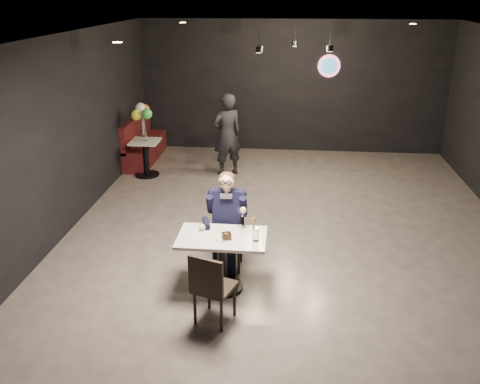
# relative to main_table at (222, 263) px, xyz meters

# --- Properties ---
(floor) EXTENTS (9.00, 9.00, 0.00)m
(floor) POSITION_rel_main_table_xyz_m (0.84, 1.71, -0.38)
(floor) COLOR gray
(floor) RESTS_ON ground
(wall_sign) EXTENTS (0.50, 0.06, 0.50)m
(wall_sign) POSITION_rel_main_table_xyz_m (1.64, 6.18, 1.62)
(wall_sign) COLOR pink
(wall_sign) RESTS_ON floor
(pendant_lights) EXTENTS (1.40, 1.20, 0.36)m
(pendant_lights) POSITION_rel_main_table_xyz_m (0.84, 3.71, 2.51)
(pendant_lights) COLOR black
(pendant_lights) RESTS_ON floor
(main_table) EXTENTS (1.10, 0.70, 0.75)m
(main_table) POSITION_rel_main_table_xyz_m (0.00, 0.00, 0.00)
(main_table) COLOR silver
(main_table) RESTS_ON floor
(chair_far) EXTENTS (0.42, 0.46, 0.92)m
(chair_far) POSITION_rel_main_table_xyz_m (0.00, 0.55, 0.09)
(chair_far) COLOR black
(chair_far) RESTS_ON floor
(chair_near) EXTENTS (0.55, 0.57, 0.92)m
(chair_near) POSITION_rel_main_table_xyz_m (0.00, -0.68, 0.09)
(chair_near) COLOR black
(chair_near) RESTS_ON floor
(seated_man) EXTENTS (0.60, 0.80, 1.44)m
(seated_man) POSITION_rel_main_table_xyz_m (0.00, 0.55, 0.34)
(seated_man) COLOR black
(seated_man) RESTS_ON floor
(dessert_plate) EXTENTS (0.23, 0.23, 0.01)m
(dessert_plate) POSITION_rel_main_table_xyz_m (0.04, -0.06, 0.38)
(dessert_plate) COLOR white
(dessert_plate) RESTS_ON main_table
(cake_slice) EXTENTS (0.13, 0.12, 0.08)m
(cake_slice) POSITION_rel_main_table_xyz_m (0.07, -0.09, 0.42)
(cake_slice) COLOR black
(cake_slice) RESTS_ON dessert_plate
(mint_leaf) EXTENTS (0.06, 0.04, 0.01)m
(mint_leaf) POSITION_rel_main_table_xyz_m (0.07, -0.12, 0.47)
(mint_leaf) COLOR #34862B
(mint_leaf) RESTS_ON cake_slice
(sundae_glass) EXTENTS (0.08, 0.08, 0.18)m
(sundae_glass) POSITION_rel_main_table_xyz_m (0.42, -0.08, 0.47)
(sundae_glass) COLOR silver
(sundae_glass) RESTS_ON main_table
(wafer_cone) EXTENTS (0.07, 0.07, 0.12)m
(wafer_cone) POSITION_rel_main_table_xyz_m (0.40, -0.07, 0.61)
(wafer_cone) COLOR tan
(wafer_cone) RESTS_ON sundae_glass
(booth_bench) EXTENTS (0.49, 1.97, 0.98)m
(booth_bench) POSITION_rel_main_table_xyz_m (-2.41, 5.10, 0.12)
(booth_bench) COLOR #3F0D14
(booth_bench) RESTS_ON floor
(side_table) EXTENTS (0.57, 0.57, 0.71)m
(side_table) POSITION_rel_main_table_xyz_m (-2.11, 4.10, -0.02)
(side_table) COLOR silver
(side_table) RESTS_ON floor
(balloon_vase) EXTENTS (0.11, 0.11, 0.16)m
(balloon_vase) POSITION_rel_main_table_xyz_m (-2.11, 4.10, 0.46)
(balloon_vase) COLOR silver
(balloon_vase) RESTS_ON side_table
(balloon_bunch) EXTENTS (0.38, 0.38, 0.63)m
(balloon_bunch) POSITION_rel_main_table_xyz_m (-2.11, 4.10, 0.84)
(balloon_bunch) COLOR #FFF535
(balloon_bunch) RESTS_ON balloon_vase
(passerby) EXTENTS (0.73, 0.65, 1.69)m
(passerby) POSITION_rel_main_table_xyz_m (-0.46, 4.35, 0.47)
(passerby) COLOR black
(passerby) RESTS_ON floor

